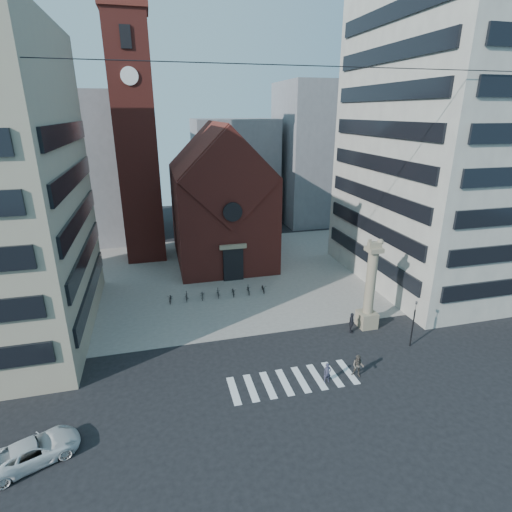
{
  "coord_description": "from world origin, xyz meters",
  "views": [
    {
      "loc": [
        -8.42,
        -26.62,
        19.17
      ],
      "look_at": [
        0.51,
        8.0,
        6.19
      ],
      "focal_mm": 28.0,
      "sensor_mm": 36.0,
      "label": 1
    }
  ],
  "objects_px": {
    "pedestrian_0": "(327,373)",
    "pedestrian_2": "(351,323)",
    "lion_column": "(370,293)",
    "white_car": "(34,451)",
    "traffic_light": "(413,323)",
    "scooter_0": "(170,298)",
    "pedestrian_1": "(358,366)"
  },
  "relations": [
    {
      "from": "traffic_light",
      "to": "scooter_0",
      "type": "relative_size",
      "value": 2.63
    },
    {
      "from": "white_car",
      "to": "pedestrian_1",
      "type": "xyz_separation_m",
      "value": [
        21.95,
        2.47,
        0.23
      ]
    },
    {
      "from": "pedestrian_0",
      "to": "lion_column",
      "type": "bearing_deg",
      "value": 45.75
    },
    {
      "from": "traffic_light",
      "to": "pedestrian_1",
      "type": "distance_m",
      "value": 7.13
    },
    {
      "from": "white_car",
      "to": "pedestrian_0",
      "type": "xyz_separation_m",
      "value": [
        19.4,
        2.4,
        0.11
      ]
    },
    {
      "from": "scooter_0",
      "to": "white_car",
      "type": "bearing_deg",
      "value": -109.06
    },
    {
      "from": "pedestrian_2",
      "to": "scooter_0",
      "type": "bearing_deg",
      "value": 80.21
    },
    {
      "from": "white_car",
      "to": "scooter_0",
      "type": "relative_size",
      "value": 3.05
    },
    {
      "from": "lion_column",
      "to": "traffic_light",
      "type": "xyz_separation_m",
      "value": [
        1.99,
        -4.0,
        -1.17
      ]
    },
    {
      "from": "lion_column",
      "to": "pedestrian_2",
      "type": "xyz_separation_m",
      "value": [
        -1.94,
        -0.65,
        -2.47
      ]
    },
    {
      "from": "lion_column",
      "to": "pedestrian_2",
      "type": "height_order",
      "value": "lion_column"
    },
    {
      "from": "lion_column",
      "to": "pedestrian_1",
      "type": "distance_m",
      "value": 8.43
    },
    {
      "from": "lion_column",
      "to": "pedestrian_0",
      "type": "bearing_deg",
      "value": -136.18
    },
    {
      "from": "pedestrian_0",
      "to": "scooter_0",
      "type": "distance_m",
      "value": 19.62
    },
    {
      "from": "traffic_light",
      "to": "pedestrian_2",
      "type": "xyz_separation_m",
      "value": [
        -3.93,
        3.35,
        -1.3
      ]
    },
    {
      "from": "pedestrian_2",
      "to": "white_car",
      "type": "bearing_deg",
      "value": 132.75
    },
    {
      "from": "pedestrian_0",
      "to": "pedestrian_1",
      "type": "bearing_deg",
      "value": 3.39
    },
    {
      "from": "pedestrian_2",
      "to": "traffic_light",
      "type": "bearing_deg",
      "value": -106.79
    },
    {
      "from": "pedestrian_0",
      "to": "white_car",
      "type": "bearing_deg",
      "value": -171.01
    },
    {
      "from": "lion_column",
      "to": "white_car",
      "type": "relative_size",
      "value": 1.74
    },
    {
      "from": "traffic_light",
      "to": "scooter_0",
      "type": "distance_m",
      "value": 24.06
    },
    {
      "from": "pedestrian_0",
      "to": "pedestrian_2",
      "type": "bearing_deg",
      "value": 52.09
    },
    {
      "from": "traffic_light",
      "to": "pedestrian_0",
      "type": "height_order",
      "value": "traffic_light"
    },
    {
      "from": "pedestrian_0",
      "to": "pedestrian_2",
      "type": "xyz_separation_m",
      "value": [
        5.08,
        6.09,
        0.19
      ]
    },
    {
      "from": "pedestrian_1",
      "to": "scooter_0",
      "type": "distance_m",
      "value": 21.06
    },
    {
      "from": "white_car",
      "to": "pedestrian_1",
      "type": "bearing_deg",
      "value": -106.55
    },
    {
      "from": "pedestrian_1",
      "to": "pedestrian_2",
      "type": "height_order",
      "value": "pedestrian_2"
    },
    {
      "from": "lion_column",
      "to": "white_car",
      "type": "height_order",
      "value": "lion_column"
    },
    {
      "from": "pedestrian_2",
      "to": "lion_column",
      "type": "bearing_deg",
      "value": -47.88
    },
    {
      "from": "pedestrian_0",
      "to": "scooter_0",
      "type": "height_order",
      "value": "pedestrian_0"
    },
    {
      "from": "lion_column",
      "to": "pedestrian_1",
      "type": "bearing_deg",
      "value": -123.85
    },
    {
      "from": "white_car",
      "to": "scooter_0",
      "type": "bearing_deg",
      "value": -47.83
    }
  ]
}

